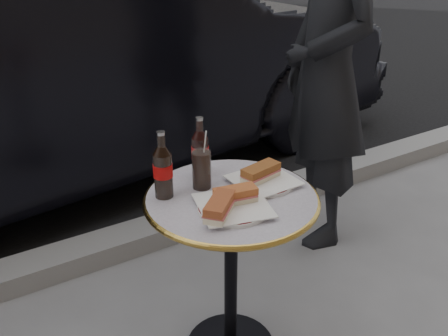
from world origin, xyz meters
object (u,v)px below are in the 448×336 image
cola_bottle_left (163,165)px  bistro_table (231,279)px  plate_left (233,207)px  pedestrian (327,72)px  plate_right (263,182)px  cola_glass (202,169)px  parked_car (81,62)px  cola_bottle_right (200,147)px

cola_bottle_left → bistro_table: bearing=-31.2°
plate_left → cola_bottle_left: (-0.16, 0.20, 0.12)m
bistro_table → pedestrian: bearing=30.3°
bistro_table → plate_left: (-0.04, -0.08, 0.37)m
plate_right → cola_glass: 0.24m
plate_left → plate_right: (0.19, 0.10, -0.00)m
bistro_table → plate_right: size_ratio=3.21×
cola_bottle_left → parked_car: bearing=81.2°
bistro_table → cola_glass: cola_glass is taller
bistro_table → parked_car: bearing=87.4°
cola_bottle_left → parked_car: (0.29, 1.89, -0.09)m
cola_bottle_left → pedestrian: bearing=20.2°
cola_bottle_right → parked_car: 1.82m
cola_bottle_right → plate_left: bearing=-96.3°
parked_car → cola_bottle_left: bearing=164.0°
cola_bottle_right → pedestrian: size_ratio=0.13×
cola_bottle_right → parked_car: (0.11, 1.82, -0.08)m
cola_glass → pedestrian: 1.06m
cola_bottle_left → parked_car: parked_car is taller
cola_glass → parked_car: 1.91m
cola_bottle_right → cola_bottle_left: bearing=-158.4°
bistro_table → cola_glass: size_ratio=5.10×
bistro_table → cola_bottle_left: size_ratio=3.00×
plate_left → parked_car: parked_car is taller
bistro_table → plate_right: bearing=6.4°
cola_bottle_left → cola_bottle_right: size_ratio=1.04×
cola_bottle_left → cola_bottle_right: bearing=21.6°
parked_car → pedestrian: pedestrian is taller
plate_right → cola_bottle_left: (-0.35, 0.11, 0.12)m
pedestrian → bistro_table: bearing=-43.6°
bistro_table → parked_car: size_ratio=0.16×
plate_left → pedestrian: size_ratio=0.13×
parked_car → plate_left: bearing=169.0°
cola_bottle_left → plate_left: bearing=-52.4°
bistro_table → cola_bottle_left: bearing=148.8°
plate_left → pedestrian: bearing=32.7°
cola_bottle_right → cola_glass: 0.11m
plate_left → cola_glass: (-0.01, 0.19, 0.07)m
bistro_table → plate_left: size_ratio=3.01×
cola_bottle_right → pedestrian: 0.98m
plate_right → cola_bottle_left: 0.38m
bistro_table → plate_left: bearing=-118.9°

